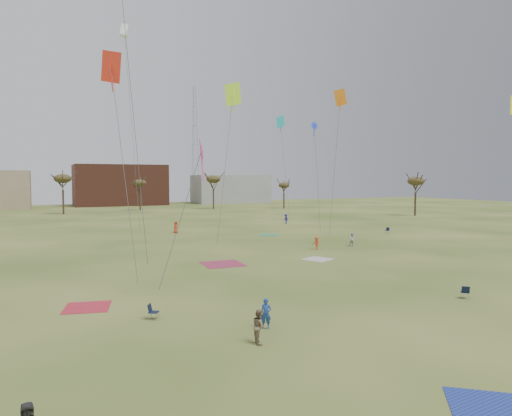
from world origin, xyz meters
name	(u,v)px	position (x,y,z in m)	size (l,w,h in m)	color
ground	(339,310)	(0.00, 0.00, 0.00)	(260.00, 260.00, 0.00)	#364D18
flyer_near_right	(266,314)	(-5.54, -1.20, 0.81)	(0.59, 0.39, 1.61)	navy
spectator_fore_b	(259,326)	(-6.78, -3.01, 0.83)	(0.81, 0.63, 1.66)	#7E6750
flyer_mid_b	(317,243)	(11.58, 20.87, 0.75)	(0.97, 0.56, 1.50)	#DF4A29
spectator_mid_e	(352,239)	(16.80, 21.28, 0.81)	(0.79, 0.61, 1.62)	#BDBDBD
flyer_far_b	(176,227)	(1.37, 42.76, 0.86)	(0.84, 0.55, 1.73)	#C63F22
flyer_far_c	(286,219)	(22.82, 48.67, 0.84)	(1.08, 0.62, 1.67)	navy
blanket_red	(87,307)	(-13.80, 7.05, 0.00)	(2.67, 2.67, 0.03)	red
blanket_blue	(508,416)	(-2.15, -12.73, 0.00)	(3.58, 3.58, 0.03)	#223795
blanket_cream	(318,259)	(8.32, 15.49, 0.00)	(2.50, 2.50, 0.03)	beige
blanket_plum	(223,264)	(-1.08, 17.01, 0.00)	(3.62, 3.62, 0.03)	#982F4B
blanket_olive	(269,235)	(12.66, 34.94, 0.00)	(2.70, 2.70, 0.03)	#36975D
camp_chair_left	(154,315)	(-10.60, 2.91, 0.26)	(0.72, 0.71, 0.87)	#121933
camp_chair_center	(465,295)	(9.16, -1.24, 0.26)	(0.73, 0.74, 0.87)	#121932
camp_chair_right	(387,232)	(29.03, 29.45, 0.26)	(0.70, 0.68, 0.87)	#141538
kites_aloft	(167,42)	(-3.75, 26.21, 22.29)	(45.22, 50.49, 27.89)	#E147A9
tree_line	(111,183)	(-2.85, 79.12, 7.09)	(117.44, 49.32, 8.91)	#3A2B1E
building_brick	(120,185)	(5.00, 120.00, 6.00)	(26.00, 16.00, 12.00)	brown
building_grey	(231,189)	(40.00, 118.00, 4.50)	(24.00, 12.00, 9.00)	gray
radio_tower	(195,144)	(30.00, 125.00, 19.21)	(1.51, 1.72, 41.00)	#9EA3A8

